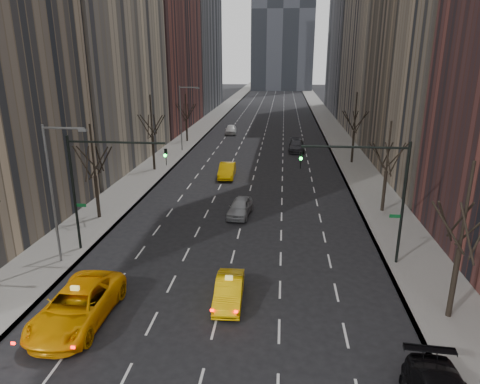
# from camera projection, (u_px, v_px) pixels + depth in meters

# --- Properties ---
(sidewalk_left) EXTENTS (4.50, 320.00, 0.15)m
(sidewalk_left) POSITION_uv_depth(u_px,v_px,m) (206.00, 124.00, 85.27)
(sidewalk_left) COLOR slate
(sidewalk_left) RESTS_ON ground
(sidewalk_right) EXTENTS (4.50, 320.00, 0.15)m
(sidewalk_right) POSITION_uv_depth(u_px,v_px,m) (330.00, 126.00, 82.94)
(sidewalk_right) COLOR slate
(sidewalk_right) RESTS_ON ground
(bld_left_far) EXTENTS (14.00, 28.00, 44.00)m
(bld_left_far) POSITION_uv_depth(u_px,v_px,m) (147.00, 3.00, 75.70)
(bld_left_far) COLOR brown
(bld_left_far) RESTS_ON ground
(tree_lw_b) EXTENTS (3.36, 3.50, 7.82)m
(tree_lw_b) POSITION_uv_depth(u_px,v_px,m) (95.00, 176.00, 34.83)
(tree_lw_b) COLOR black
(tree_lw_b) RESTS_ON ground
(tree_lw_c) EXTENTS (3.36, 3.50, 8.74)m
(tree_lw_c) POSITION_uv_depth(u_px,v_px,m) (153.00, 137.00, 49.91)
(tree_lw_c) COLOR black
(tree_lw_c) RESTS_ON ground
(tree_lw_d) EXTENTS (3.36, 3.50, 7.36)m
(tree_lw_d) POSITION_uv_depth(u_px,v_px,m) (186.00, 119.00, 67.12)
(tree_lw_d) COLOR black
(tree_lw_d) RESTS_ON ground
(tree_rw_a) EXTENTS (3.36, 3.50, 8.28)m
(tree_rw_a) POSITION_uv_depth(u_px,v_px,m) (459.00, 250.00, 21.13)
(tree_rw_a) COLOR black
(tree_rw_a) RESTS_ON ground
(tree_rw_b) EXTENTS (3.36, 3.50, 7.82)m
(tree_rw_b) POSITION_uv_depth(u_px,v_px,m) (386.00, 171.00, 36.34)
(tree_rw_b) COLOR black
(tree_rw_b) RESTS_ON ground
(tree_rw_c) EXTENTS (3.36, 3.50, 8.74)m
(tree_rw_c) POSITION_uv_depth(u_px,v_px,m) (354.00, 132.00, 53.31)
(tree_rw_c) COLOR black
(tree_rw_c) RESTS_ON ground
(traffic_mast_left) EXTENTS (6.69, 0.39, 8.00)m
(traffic_mast_left) POSITION_uv_depth(u_px,v_px,m) (96.00, 176.00, 28.33)
(traffic_mast_left) COLOR black
(traffic_mast_left) RESTS_ON ground
(traffic_mast_right) EXTENTS (6.69, 0.39, 8.00)m
(traffic_mast_right) POSITION_uv_depth(u_px,v_px,m) (378.00, 183.00, 26.60)
(traffic_mast_right) COLOR black
(traffic_mast_right) RESTS_ON ground
(streetlight_near) EXTENTS (2.83, 0.22, 9.00)m
(streetlight_near) POSITION_uv_depth(u_px,v_px,m) (56.00, 181.00, 26.56)
(streetlight_near) COLOR slate
(streetlight_near) RESTS_ON ground
(streetlight_far) EXTENTS (2.83, 0.22, 9.00)m
(streetlight_far) POSITION_uv_depth(u_px,v_px,m) (183.00, 112.00, 59.75)
(streetlight_far) COLOR slate
(streetlight_far) RESTS_ON ground
(taxi_suv) EXTENTS (3.14, 6.64, 1.83)m
(taxi_suv) POSITION_uv_depth(u_px,v_px,m) (77.00, 306.00, 21.73)
(taxi_suv) COLOR #FFA605
(taxi_suv) RESTS_ON ground
(taxi_sedan) EXTENTS (1.62, 4.28, 1.39)m
(taxi_sedan) POSITION_uv_depth(u_px,v_px,m) (229.00, 291.00, 23.55)
(taxi_sedan) COLOR #FBBD05
(taxi_sedan) RESTS_ON ground
(silver_sedan_ahead) EXTENTS (2.17, 4.50, 1.48)m
(silver_sedan_ahead) POSITION_uv_depth(u_px,v_px,m) (240.00, 207.00, 36.48)
(silver_sedan_ahead) COLOR gray
(silver_sedan_ahead) RESTS_ON ground
(far_taxi) EXTENTS (1.83, 4.87, 1.59)m
(far_taxi) POSITION_uv_depth(u_px,v_px,m) (227.00, 170.00, 48.00)
(far_taxi) COLOR #FFBB05
(far_taxi) RESTS_ON ground
(far_suv_grey) EXTENTS (2.37, 5.57, 1.60)m
(far_suv_grey) POSITION_uv_depth(u_px,v_px,m) (297.00, 146.00, 61.30)
(far_suv_grey) COLOR #2F2F34
(far_suv_grey) RESTS_ON ground
(far_car_white) EXTENTS (2.20, 4.76, 1.58)m
(far_car_white) POSITION_uv_depth(u_px,v_px,m) (231.00, 129.00, 74.89)
(far_car_white) COLOR silver
(far_car_white) RESTS_ON ground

